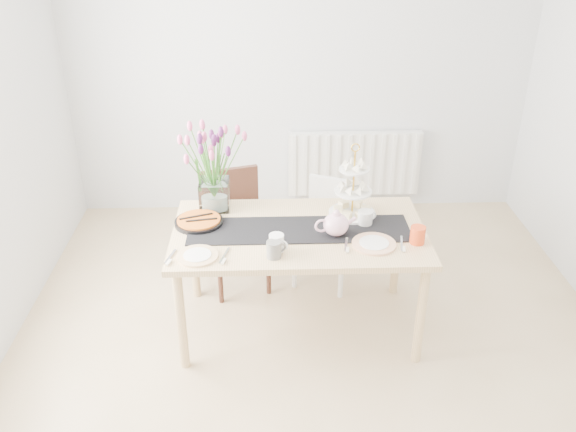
{
  "coord_description": "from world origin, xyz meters",
  "views": [
    {
      "loc": [
        -0.28,
        -2.91,
        2.64
      ],
      "look_at": [
        -0.17,
        0.39,
        0.88
      ],
      "focal_mm": 38.0,
      "sensor_mm": 36.0,
      "label": 1
    }
  ],
  "objects_px": {
    "chair_brown": "(234,220)",
    "tulip_vase": "(212,153)",
    "chair_white": "(329,224)",
    "mug_white": "(276,243)",
    "mug_orange": "(418,235)",
    "radiator": "(354,163)",
    "dining_table": "(299,241)",
    "mug_grey": "(274,249)",
    "tart_tin": "(199,222)",
    "cake_stand": "(353,197)",
    "teapot": "(336,224)",
    "cream_jug": "(365,218)",
    "plate_right": "(374,244)",
    "plate_left": "(197,256)"
  },
  "relations": [
    {
      "from": "chair_brown",
      "to": "tulip_vase",
      "type": "relative_size",
      "value": 1.22
    },
    {
      "from": "plate_right",
      "to": "cream_jug",
      "type": "bearing_deg",
      "value": 93.95
    },
    {
      "from": "tart_tin",
      "to": "mug_grey",
      "type": "bearing_deg",
      "value": -41.32
    },
    {
      "from": "cake_stand",
      "to": "mug_white",
      "type": "height_order",
      "value": "cake_stand"
    },
    {
      "from": "tart_tin",
      "to": "mug_grey",
      "type": "height_order",
      "value": "mug_grey"
    },
    {
      "from": "mug_orange",
      "to": "radiator",
      "type": "bearing_deg",
      "value": 24.58
    },
    {
      "from": "radiator",
      "to": "mug_white",
      "type": "xyz_separation_m",
      "value": [
        -0.74,
        -1.99,
        0.35
      ]
    },
    {
      "from": "radiator",
      "to": "cream_jug",
      "type": "relative_size",
      "value": 12.54
    },
    {
      "from": "cake_stand",
      "to": "mug_white",
      "type": "xyz_separation_m",
      "value": [
        -0.51,
        -0.44,
        -0.08
      ]
    },
    {
      "from": "chair_brown",
      "to": "tulip_vase",
      "type": "height_order",
      "value": "tulip_vase"
    },
    {
      "from": "cream_jug",
      "to": "mug_white",
      "type": "xyz_separation_m",
      "value": [
        -0.57,
        -0.3,
        0.01
      ]
    },
    {
      "from": "mug_grey",
      "to": "plate_left",
      "type": "distance_m",
      "value": 0.45
    },
    {
      "from": "teapot",
      "to": "mug_grey",
      "type": "relative_size",
      "value": 2.46
    },
    {
      "from": "tulip_vase",
      "to": "cake_stand",
      "type": "relative_size",
      "value": 1.58
    },
    {
      "from": "chair_white",
      "to": "mug_white",
      "type": "height_order",
      "value": "mug_white"
    },
    {
      "from": "tulip_vase",
      "to": "mug_grey",
      "type": "distance_m",
      "value": 0.83
    },
    {
      "from": "mug_white",
      "to": "mug_grey",
      "type": "bearing_deg",
      "value": -69.9
    },
    {
      "from": "mug_grey",
      "to": "tart_tin",
      "type": "bearing_deg",
      "value": 115.33
    },
    {
      "from": "cream_jug",
      "to": "plate_right",
      "type": "xyz_separation_m",
      "value": [
        0.02,
        -0.26,
        -0.04
      ]
    },
    {
      "from": "dining_table",
      "to": "cake_stand",
      "type": "height_order",
      "value": "cake_stand"
    },
    {
      "from": "radiator",
      "to": "plate_right",
      "type": "xyz_separation_m",
      "value": [
        -0.15,
        -1.95,
        0.31
      ]
    },
    {
      "from": "dining_table",
      "to": "chair_brown",
      "type": "xyz_separation_m",
      "value": [
        -0.45,
        0.59,
        -0.16
      ]
    },
    {
      "from": "mug_white",
      "to": "tart_tin",
      "type": "bearing_deg",
      "value": 177.97
    },
    {
      "from": "radiator",
      "to": "mug_grey",
      "type": "bearing_deg",
      "value": -110.15
    },
    {
      "from": "mug_white",
      "to": "dining_table",
      "type": "bearing_deg",
      "value": 91.51
    },
    {
      "from": "chair_white",
      "to": "cake_stand",
      "type": "height_order",
      "value": "cake_stand"
    },
    {
      "from": "mug_white",
      "to": "plate_left",
      "type": "relative_size",
      "value": 0.44
    },
    {
      "from": "tart_tin",
      "to": "mug_orange",
      "type": "distance_m",
      "value": 1.38
    },
    {
      "from": "tulip_vase",
      "to": "mug_orange",
      "type": "relative_size",
      "value": 6.53
    },
    {
      "from": "radiator",
      "to": "mug_grey",
      "type": "distance_m",
      "value": 2.23
    },
    {
      "from": "tulip_vase",
      "to": "mug_grey",
      "type": "height_order",
      "value": "tulip_vase"
    },
    {
      "from": "cake_stand",
      "to": "plate_right",
      "type": "height_order",
      "value": "cake_stand"
    },
    {
      "from": "teapot",
      "to": "cream_jug",
      "type": "distance_m",
      "value": 0.25
    },
    {
      "from": "radiator",
      "to": "cream_jug",
      "type": "bearing_deg",
      "value": -95.7
    },
    {
      "from": "radiator",
      "to": "mug_orange",
      "type": "relative_size",
      "value": 10.95
    },
    {
      "from": "cream_jug",
      "to": "tart_tin",
      "type": "xyz_separation_m",
      "value": [
        -1.07,
        0.04,
        -0.03
      ]
    },
    {
      "from": "radiator",
      "to": "dining_table",
      "type": "height_order",
      "value": "same"
    },
    {
      "from": "radiator",
      "to": "tart_tin",
      "type": "distance_m",
      "value": 2.09
    },
    {
      "from": "dining_table",
      "to": "mug_grey",
      "type": "distance_m",
      "value": 0.38
    },
    {
      "from": "mug_grey",
      "to": "mug_white",
      "type": "distance_m",
      "value": 0.08
    },
    {
      "from": "cream_jug",
      "to": "mug_grey",
      "type": "distance_m",
      "value": 0.7
    },
    {
      "from": "radiator",
      "to": "cake_stand",
      "type": "bearing_deg",
      "value": -98.6
    },
    {
      "from": "chair_white",
      "to": "plate_right",
      "type": "distance_m",
      "value": 0.9
    },
    {
      "from": "chair_white",
      "to": "mug_grey",
      "type": "relative_size",
      "value": 7.5
    },
    {
      "from": "dining_table",
      "to": "mug_orange",
      "type": "xyz_separation_m",
      "value": [
        0.71,
        -0.18,
        0.13
      ]
    },
    {
      "from": "radiator",
      "to": "plate_left",
      "type": "xyz_separation_m",
      "value": [
        -1.21,
        -2.05,
        0.31
      ]
    },
    {
      "from": "chair_white",
      "to": "teapot",
      "type": "xyz_separation_m",
      "value": [
        -0.04,
        -0.7,
        0.38
      ]
    },
    {
      "from": "teapot",
      "to": "radiator",
      "type": "bearing_deg",
      "value": 69.98
    },
    {
      "from": "cream_jug",
      "to": "mug_white",
      "type": "relative_size",
      "value": 0.9
    },
    {
      "from": "tart_tin",
      "to": "mug_white",
      "type": "height_order",
      "value": "mug_white"
    }
  ]
}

